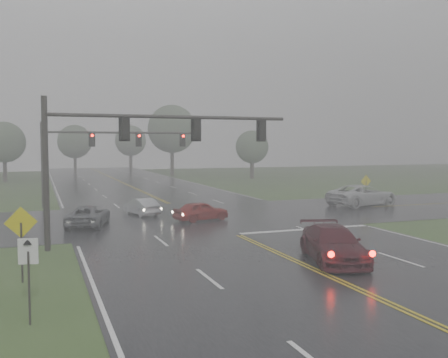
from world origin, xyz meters
name	(u,v)px	position (x,y,z in m)	size (l,w,h in m)	color
ground	(414,315)	(0.00, 0.00, 0.00)	(180.00, 180.00, 0.00)	#304A20
main_road	(206,221)	(0.00, 20.00, 0.00)	(18.00, 160.00, 0.02)	black
cross_street	(197,216)	(0.00, 22.00, 0.00)	(120.00, 14.00, 0.02)	black
stop_bar	(306,230)	(4.50, 14.40, 0.00)	(8.50, 0.50, 0.01)	silver
sedan_maroon	(333,261)	(1.54, 6.82, 0.00)	(2.13, 5.24, 1.52)	#3D0B13
sedan_red	(201,221)	(-0.32, 20.00, 0.00)	(1.53, 3.81, 1.30)	maroon
sedan_silver	(141,215)	(-3.58, 24.02, 0.00)	(1.30, 3.72, 1.23)	silver
car_grey	(89,226)	(-7.65, 20.35, 0.00)	(2.15, 4.67, 1.30)	#525459
pickup_white	(362,206)	(14.83, 23.06, 0.00)	(2.91, 6.31, 1.75)	#B9BCBE
signal_gantry_near	(127,143)	(-6.30, 13.58, 5.22)	(12.82, 0.33, 7.46)	black
signal_gantry_far	(95,147)	(-6.09, 30.91, 4.91)	(13.16, 0.35, 6.96)	black
sign_diamond_west	(21,232)	(-11.18, 8.01, 1.92)	(1.18, 0.23, 2.85)	black
sign_arrow_white	(28,265)	(-10.85, 3.22, 1.74)	(0.55, 0.15, 2.50)	black
sign_diamond_east	(366,185)	(15.32, 23.25, 1.74)	(1.07, 0.14, 2.58)	black
tree_nw_a	(4,142)	(-14.84, 62.49, 5.42)	(5.61, 5.61, 8.24)	#2F261F
tree_ne_a	(172,129)	(10.16, 68.22, 7.64)	(7.91, 7.91, 11.62)	#2F261F
tree_n_mid	(75,142)	(-4.61, 77.51, 5.58)	(5.78, 5.78, 8.49)	#2F261F
tree_e_near	(252,147)	(19.36, 56.42, 4.75)	(4.93, 4.93, 7.23)	#2F261F
tree_n_far	(130,141)	(6.49, 86.41, 5.82)	(6.03, 6.03, 8.86)	#2F261F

